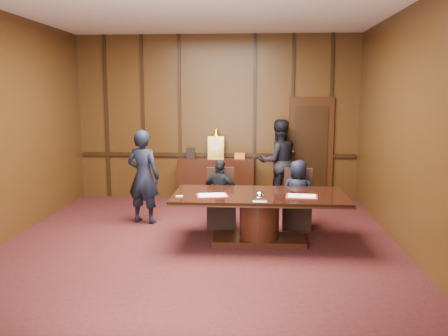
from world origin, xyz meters
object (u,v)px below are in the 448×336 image
Objects in this scene: signatory_right at (298,195)px; witness_left at (143,177)px; conference_table at (259,210)px; witness_right at (278,162)px; sideboard at (216,178)px; signatory_left at (221,194)px.

witness_left is (-2.67, 0.22, 0.24)m from signatory_right.
witness_right is (0.41, 2.73, 0.36)m from conference_table.
witness_right is at bearing -6.97° from sideboard.
witness_right reaches higher than conference_table.
signatory_left is (0.25, -2.09, 0.09)m from sideboard.
sideboard is at bearing -105.16° from witness_left.
witness_right reaches higher than signatory_right.
signatory_left is 0.67× the size of witness_right.
witness_left is 2.98m from witness_right.
signatory_right reaches higher than conference_table.
signatory_right is at bearing -168.88° from witness_left.
conference_table is at bearing -72.75° from sideboard.
witness_left reaches higher than signatory_left.
conference_table is 1.59× the size of witness_left.
signatory_right is 0.68× the size of witness_right.
conference_table is 2.29m from witness_left.
conference_table is 2.26× the size of signatory_left.
signatory_right is (1.30, 0.00, 0.01)m from signatory_left.
sideboard is 0.97× the size of witness_left.
signatory_right is at bearing -53.52° from sideboard.
witness_right is (1.31, -0.16, 0.38)m from sideboard.
witness_right is at bearing -66.98° from signatory_right.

